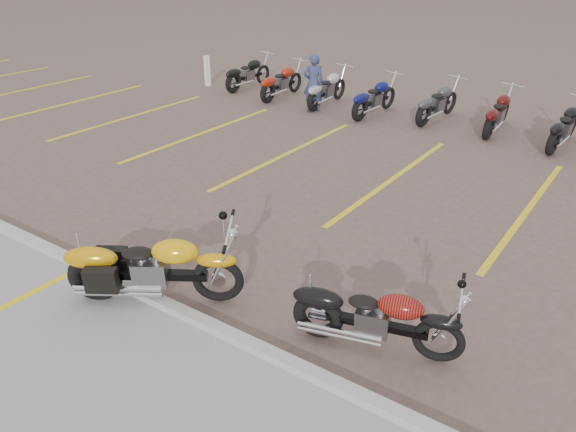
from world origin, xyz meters
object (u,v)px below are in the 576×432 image
at_px(yellow_cruiser, 151,270).
at_px(bollard, 207,71).
at_px(person_a, 313,83).
at_px(flame_cruiser, 373,319).

bearing_deg(yellow_cruiser, bollard, 96.34).
distance_m(person_a, bollard, 4.77).
xyz_separation_m(flame_cruiser, bollard, (-11.04, 9.20, 0.08)).
height_order(flame_cruiser, person_a, person_a).
xyz_separation_m(flame_cruiser, person_a, (-6.33, 8.54, 0.39)).
relative_size(person_a, bollard, 1.64).
height_order(person_a, bollard, person_a).
xyz_separation_m(person_a, bollard, (-4.71, 0.65, -0.32)).
height_order(yellow_cruiser, bollard, bollard).
bearing_deg(flame_cruiser, person_a, 110.74).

